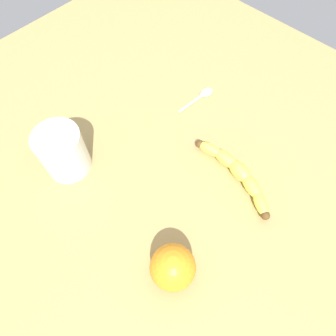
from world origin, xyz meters
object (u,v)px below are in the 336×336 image
(smoothie_glass, at_px, (63,153))
(orange_fruit, at_px, (173,267))
(banana, at_px, (237,173))
(teaspoon, at_px, (204,94))

(smoothie_glass, relative_size, orange_fruit, 1.32)
(smoothie_glass, distance_m, orange_fruit, 0.31)
(banana, relative_size, smoothie_glass, 2.07)
(smoothie_glass, bearing_deg, teaspoon, -102.93)
(smoothie_glass, bearing_deg, banana, -141.23)
(banana, height_order, orange_fruit, orange_fruit)
(banana, distance_m, smoothie_glass, 0.36)
(smoothie_glass, xyz_separation_m, orange_fruit, (-0.31, 0.01, -0.01))
(smoothie_glass, bearing_deg, orange_fruit, 177.98)
(banana, bearing_deg, teaspoon, -22.52)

